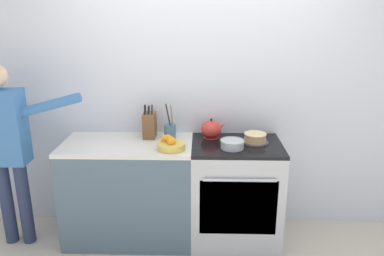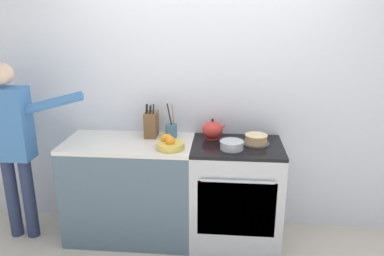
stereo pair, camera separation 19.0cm
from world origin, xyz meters
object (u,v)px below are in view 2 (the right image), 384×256
object	(u,v)px
stove_range	(235,193)
mixing_bowl	(232,145)
layer_cake	(256,140)
knife_block	(151,124)
utensil_crock	(171,130)
person_baker	(13,138)
fruit_bowl	(170,144)
tea_kettle	(213,130)

from	to	relation	value
stove_range	mixing_bowl	xyz separation A→B (m)	(-0.05, -0.11, 0.50)
layer_cake	knife_block	distance (m)	0.95
mixing_bowl	utensil_crock	size ratio (longest dim) A/B	0.63
mixing_bowl	person_baker	xyz separation A→B (m)	(-1.90, -0.01, 0.00)
knife_block	stove_range	bearing A→B (deg)	-11.97
utensil_crock	fruit_bowl	xyz separation A→B (m)	(0.03, -0.28, -0.03)
knife_block	utensil_crock	distance (m)	0.19
knife_block	utensil_crock	bearing A→B (deg)	-5.48
tea_kettle	utensil_crock	xyz separation A→B (m)	(-0.37, -0.02, -0.01)
layer_cake	tea_kettle	world-z (taller)	tea_kettle
layer_cake	fruit_bowl	distance (m)	0.75
tea_kettle	person_baker	world-z (taller)	person_baker
layer_cake	fruit_bowl	xyz separation A→B (m)	(-0.72, -0.18, 0.00)
mixing_bowl	knife_block	distance (m)	0.78
mixing_bowl	stove_range	bearing A→B (deg)	64.76
stove_range	utensil_crock	xyz separation A→B (m)	(-0.59, 0.15, 0.53)
layer_cake	knife_block	size ratio (longest dim) A/B	0.76
knife_block	fruit_bowl	world-z (taller)	knife_block
layer_cake	utensil_crock	size ratio (longest dim) A/B	0.74
tea_kettle	layer_cake	bearing A→B (deg)	-17.39
mixing_bowl	fruit_bowl	world-z (taller)	fruit_bowl
tea_kettle	utensil_crock	distance (m)	0.37
stove_range	knife_block	xyz separation A→B (m)	(-0.78, 0.16, 0.58)
stove_range	person_baker	distance (m)	2.01
layer_cake	knife_block	world-z (taller)	knife_block
knife_block	fruit_bowl	size ratio (longest dim) A/B	1.33
mixing_bowl	fruit_bowl	xyz separation A→B (m)	(-0.51, -0.03, 0.01)
layer_cake	fruit_bowl	world-z (taller)	fruit_bowl
tea_kettle	stove_range	bearing A→B (deg)	-36.56
layer_cake	mixing_bowl	bearing A→B (deg)	-144.40
layer_cake	fruit_bowl	size ratio (longest dim) A/B	1.01
fruit_bowl	stove_range	bearing A→B (deg)	13.66
person_baker	knife_block	bearing A→B (deg)	16.04
layer_cake	mixing_bowl	world-z (taller)	layer_cake
mixing_bowl	knife_block	size ratio (longest dim) A/B	0.65
tea_kettle	mixing_bowl	xyz separation A→B (m)	(0.17, -0.27, -0.04)
stove_range	mixing_bowl	bearing A→B (deg)	-115.24
tea_kettle	person_baker	bearing A→B (deg)	-170.96
stove_range	fruit_bowl	world-z (taller)	fruit_bowl
knife_block	person_baker	world-z (taller)	person_baker
stove_range	person_baker	bearing A→B (deg)	-176.69
layer_cake	knife_block	xyz separation A→B (m)	(-0.94, 0.12, 0.08)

